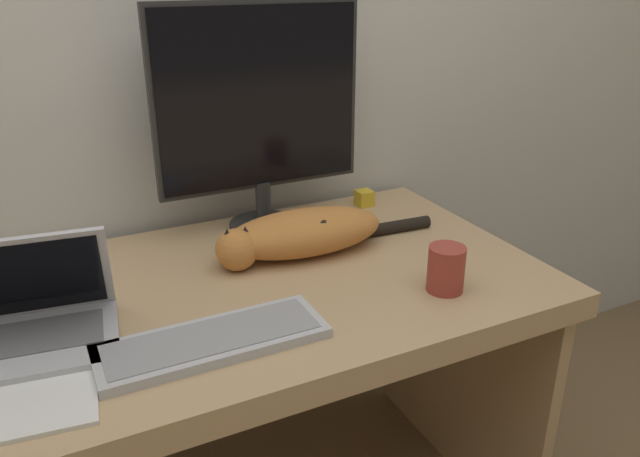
{
  "coord_description": "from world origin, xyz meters",
  "views": [
    {
      "loc": [
        -0.38,
        -0.8,
        1.43
      ],
      "look_at": [
        0.18,
        0.35,
        0.89
      ],
      "focal_mm": 35.0,
      "sensor_mm": 36.0,
      "label": 1
    }
  ],
  "objects_px": {
    "monitor": "(260,112)",
    "cat": "(300,233)",
    "laptop": "(31,323)",
    "external_keyboard": "(213,341)",
    "coffee_mug": "(446,269)"
  },
  "relations": [
    {
      "from": "monitor",
      "to": "cat",
      "type": "height_order",
      "value": "monitor"
    },
    {
      "from": "cat",
      "to": "laptop",
      "type": "bearing_deg",
      "value": -163.52
    },
    {
      "from": "laptop",
      "to": "external_keyboard",
      "type": "height_order",
      "value": "laptop"
    },
    {
      "from": "external_keyboard",
      "to": "coffee_mug",
      "type": "xyz_separation_m",
      "value": [
        0.52,
        -0.01,
        0.04
      ]
    },
    {
      "from": "monitor",
      "to": "external_keyboard",
      "type": "xyz_separation_m",
      "value": [
        -0.29,
        -0.48,
        -0.31
      ]
    },
    {
      "from": "external_keyboard",
      "to": "cat",
      "type": "xyz_separation_m",
      "value": [
        0.31,
        0.29,
        0.05
      ]
    },
    {
      "from": "cat",
      "to": "coffee_mug",
      "type": "height_order",
      "value": "cat"
    },
    {
      "from": "monitor",
      "to": "cat",
      "type": "xyz_separation_m",
      "value": [
        0.02,
        -0.19,
        -0.26
      ]
    },
    {
      "from": "monitor",
      "to": "cat",
      "type": "distance_m",
      "value": 0.32
    },
    {
      "from": "laptop",
      "to": "coffee_mug",
      "type": "bearing_deg",
      "value": -4.4
    },
    {
      "from": "external_keyboard",
      "to": "cat",
      "type": "distance_m",
      "value": 0.43
    },
    {
      "from": "coffee_mug",
      "to": "external_keyboard",
      "type": "bearing_deg",
      "value": 178.46
    },
    {
      "from": "monitor",
      "to": "laptop",
      "type": "height_order",
      "value": "monitor"
    },
    {
      "from": "coffee_mug",
      "to": "cat",
      "type": "bearing_deg",
      "value": 124.14
    },
    {
      "from": "laptop",
      "to": "external_keyboard",
      "type": "distance_m",
      "value": 0.34
    }
  ]
}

